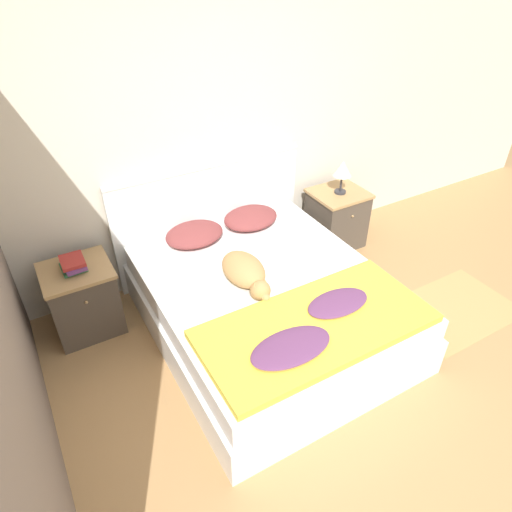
{
  "coord_description": "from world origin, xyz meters",
  "views": [
    {
      "loc": [
        -1.26,
        -1.19,
        2.59
      ],
      "look_at": [
        0.14,
        1.24,
        0.59
      ],
      "focal_mm": 32.0,
      "sensor_mm": 36.0,
      "label": 1
    }
  ],
  "objects": [
    {
      "name": "ground_plane",
      "position": [
        0.0,
        0.0,
        0.0
      ],
      "size": [
        16.0,
        16.0,
        0.0
      ],
      "primitive_type": "plane",
      "color": "tan"
    },
    {
      "name": "wall_back",
      "position": [
        0.0,
        2.13,
        1.27
      ],
      "size": [
        9.0,
        0.06,
        2.55
      ],
      "color": "beige",
      "rests_on": "ground_plane"
    },
    {
      "name": "bed",
      "position": [
        0.14,
        1.05,
        0.24
      ],
      "size": [
        1.67,
        1.98,
        0.49
      ],
      "color": "white",
      "rests_on": "ground_plane"
    },
    {
      "name": "headboard",
      "position": [
        0.14,
        2.06,
        0.54
      ],
      "size": [
        1.75,
        0.06,
        1.03
      ],
      "color": "white",
      "rests_on": "ground_plane"
    },
    {
      "name": "nightstand_left",
      "position": [
        -1.08,
        1.78,
        0.29
      ],
      "size": [
        0.5,
        0.47,
        0.57
      ],
      "color": "#4C4238",
      "rests_on": "ground_plane"
    },
    {
      "name": "nightstand_right",
      "position": [
        1.36,
        1.78,
        0.29
      ],
      "size": [
        0.5,
        0.47,
        0.57
      ],
      "color": "#4C4238",
      "rests_on": "ground_plane"
    },
    {
      "name": "pillow_left",
      "position": [
        -0.13,
        1.8,
        0.57
      ],
      "size": [
        0.48,
        0.37,
        0.14
      ],
      "color": "brown",
      "rests_on": "bed"
    },
    {
      "name": "pillow_right",
      "position": [
        0.4,
        1.8,
        0.57
      ],
      "size": [
        0.48,
        0.37,
        0.14
      ],
      "color": "brown",
      "rests_on": "bed"
    },
    {
      "name": "quilt",
      "position": [
        0.13,
        0.46,
        0.53
      ],
      "size": [
        1.53,
        0.72,
        0.09
      ],
      "color": "yellow",
      "rests_on": "bed"
    },
    {
      "name": "dog",
      "position": [
        -0.02,
        1.13,
        0.58
      ],
      "size": [
        0.28,
        0.63,
        0.19
      ],
      "color": "tan",
      "rests_on": "bed"
    },
    {
      "name": "book_stack",
      "position": [
        -1.08,
        1.79,
        0.62
      ],
      "size": [
        0.17,
        0.23,
        0.08
      ],
      "color": "#337547",
      "rests_on": "nightstand_left"
    },
    {
      "name": "table_lamp",
      "position": [
        1.36,
        1.77,
        0.81
      ],
      "size": [
        0.18,
        0.18,
        0.32
      ],
      "color": "#2D2D33",
      "rests_on": "nightstand_right"
    },
    {
      "name": "rug",
      "position": [
        1.62,
        0.47,
        0.0
      ],
      "size": [
        1.01,
        0.7,
        0.0
      ],
      "color": "tan",
      "rests_on": "ground_plane"
    }
  ]
}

